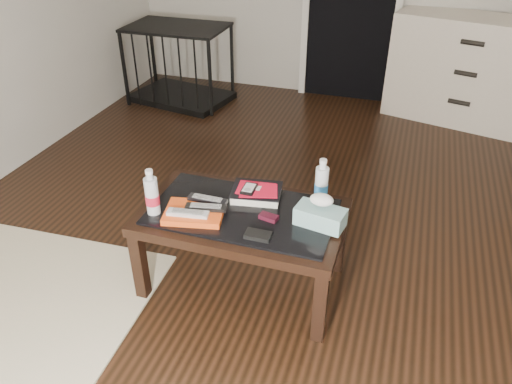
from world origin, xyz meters
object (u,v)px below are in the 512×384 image
coffee_table (243,221)px  textbook (257,193)px  water_bottle_left (152,192)px  pet_crate (180,77)px  tissue_box (320,217)px  water_bottle_right (322,181)px  dresser (463,70)px

coffee_table → textbook: 0.17m
water_bottle_left → textbook: bearing=33.5°
coffee_table → pet_crate: pet_crate is taller
pet_crate → tissue_box: size_ratio=4.32×
water_bottle_left → water_bottle_right: size_ratio=1.00×
tissue_box → water_bottle_left: bearing=-159.4°
textbook → tissue_box: (0.36, -0.14, 0.02)m
pet_crate → water_bottle_right: pet_crate is taller
pet_crate → water_bottle_left: bearing=-56.7°
dresser → water_bottle_left: bearing=-104.0°
water_bottle_left → tissue_box: 0.81m
dresser → textbook: bearing=-98.8°
coffee_table → water_bottle_right: bearing=30.8°
dresser → textbook: size_ratio=5.15×
textbook → water_bottle_left: bearing=-155.5°
textbook → tissue_box: tissue_box is taller
dresser → textbook: 2.73m
dresser → textbook: dresser is taller
dresser → water_bottle_left: (-1.51, -2.79, 0.13)m
dresser → pet_crate: size_ratio=1.29×
coffee_table → textbook: bearing=79.5°
pet_crate → tissue_box: pet_crate is taller
coffee_table → water_bottle_left: (-0.41, -0.14, 0.18)m
pet_crate → water_bottle_right: size_ratio=4.18×
pet_crate → water_bottle_right: bearing=-39.1°
water_bottle_left → tissue_box: (0.79, 0.15, -0.07)m
coffee_table → water_bottle_left: 0.47m
water_bottle_right → coffee_table: bearing=-149.2°
dresser → water_bottle_left: dresser is taller
water_bottle_left → dresser: bearing=61.5°
pet_crate → water_bottle_left: (1.03, -2.45, 0.35)m
pet_crate → water_bottle_left: 2.68m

